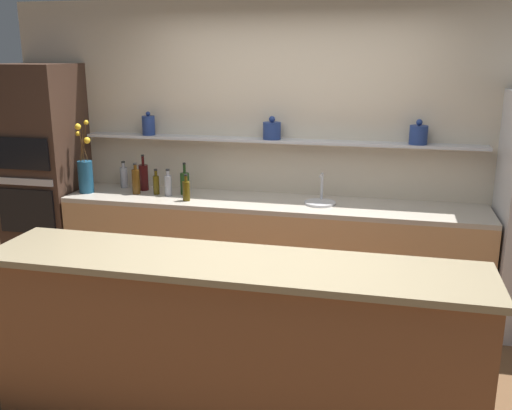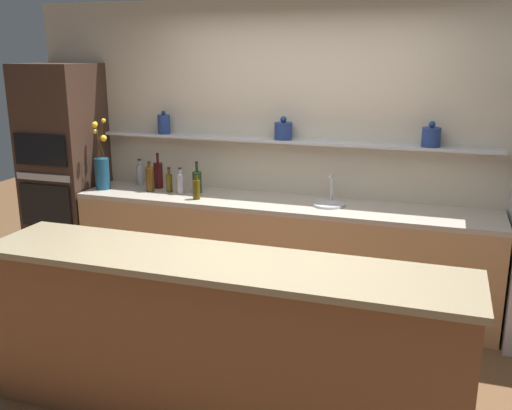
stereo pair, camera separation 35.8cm
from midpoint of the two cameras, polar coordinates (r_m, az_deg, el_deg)
The scene contains 14 objects.
ground_plane at distance 4.08m, azimuth -3.13°, elevation -16.79°, with size 12.00×12.00×0.00m, color brown.
back_wall_unit at distance 5.09m, azimuth 1.68°, elevation 5.45°, with size 5.20×0.28×2.60m.
back_counter_unit at distance 5.00m, azimuth -0.65°, elevation -4.74°, with size 3.61×0.62×0.92m.
island_counter at distance 3.44m, azimuth -5.49°, elevation -13.50°, with size 2.88×0.61×1.02m.
oven_tower at distance 5.73m, azimuth -22.08°, elevation 2.60°, with size 0.65×0.64×2.05m.
flower_vase at distance 5.40m, azimuth -18.55°, elevation 3.12°, with size 0.16×0.17×0.65m.
sink_fixture at distance 4.78m, azimuth 4.33°, elevation 0.41°, with size 0.26×0.26×0.25m.
bottle_spirit_0 at distance 5.51m, azimuth -14.90°, elevation 2.73°, with size 0.07×0.07×0.25m.
bottle_wine_1 at distance 5.14m, azimuth -9.12°, elevation 2.16°, with size 0.08×0.08×0.29m.
bottle_spirit_2 at distance 5.11m, azimuth -10.77°, elevation 1.98°, with size 0.06×0.06×0.24m.
bottle_oil_3 at distance 5.19m, azimuth -11.91°, elevation 2.04°, with size 0.05×0.05×0.23m.
bottle_wine_4 at distance 5.36m, azimuth -13.07°, elevation 2.73°, with size 0.08×0.08×0.33m.
bottle_oil_5 at distance 4.91m, azimuth -9.08°, elevation 1.44°, with size 0.06×0.06×0.23m.
bottle_spirit_6 at distance 5.24m, azimuth -13.85°, elevation 2.32°, with size 0.07×0.07×0.28m.
Camera 1 is at (0.82, -3.37, 2.16)m, focal length 40.00 mm.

